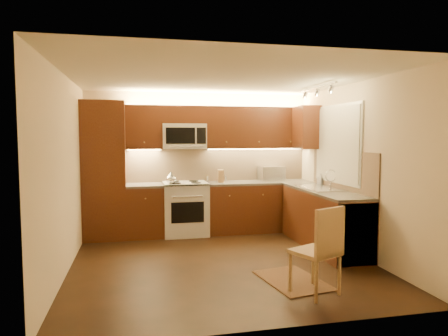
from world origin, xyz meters
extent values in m
cube|color=black|center=(0.00, 0.00, 0.00)|extent=(4.00, 4.00, 0.01)
cube|color=beige|center=(0.00, 0.00, 2.50)|extent=(4.00, 4.00, 0.01)
cube|color=beige|center=(0.00, 2.00, 1.25)|extent=(4.00, 0.01, 2.50)
cube|color=beige|center=(0.00, -2.00, 1.25)|extent=(4.00, 0.01, 2.50)
cube|color=beige|center=(-2.00, 0.00, 1.25)|extent=(0.01, 4.00, 2.50)
cube|color=beige|center=(2.00, 0.00, 1.25)|extent=(0.01, 4.00, 2.50)
cube|color=#42180E|center=(-1.65, 1.70, 1.15)|extent=(0.70, 0.60, 2.30)
cube|color=#42180E|center=(-0.99, 1.70, 0.43)|extent=(0.62, 0.60, 0.86)
cube|color=#3B3836|center=(-0.99, 1.70, 0.88)|extent=(0.62, 0.60, 0.04)
cube|color=#42180E|center=(1.04, 1.70, 0.43)|extent=(1.92, 0.60, 0.86)
cube|color=#3B3836|center=(1.04, 1.70, 0.88)|extent=(1.92, 0.60, 0.04)
cube|color=#42180E|center=(1.70, 0.40, 0.43)|extent=(0.60, 2.00, 0.86)
cube|color=#3B3836|center=(1.70, 0.40, 0.88)|extent=(0.60, 2.00, 0.04)
cube|color=silver|center=(1.70, -0.30, 0.43)|extent=(0.58, 0.60, 0.84)
cube|color=tan|center=(0.35, 1.99, 1.20)|extent=(3.30, 0.02, 0.60)
cube|color=tan|center=(1.99, 0.40, 1.20)|extent=(0.02, 2.00, 0.60)
cube|color=#42180E|center=(-0.99, 1.82, 1.88)|extent=(0.62, 0.35, 0.75)
cube|color=#42180E|center=(1.04, 1.82, 1.88)|extent=(1.92, 0.35, 0.75)
cube|color=#42180E|center=(-0.30, 1.82, 2.09)|extent=(0.76, 0.35, 0.31)
cube|color=#42180E|center=(1.82, 1.40, 1.88)|extent=(0.35, 0.50, 0.75)
cube|color=silver|center=(1.99, 0.55, 1.60)|extent=(0.03, 1.44, 1.24)
cube|color=silver|center=(1.97, 0.55, 1.60)|extent=(0.02, 1.36, 1.16)
cube|color=silver|center=(1.55, 0.40, 2.46)|extent=(0.04, 1.20, 0.03)
cube|color=silver|center=(1.31, 1.81, 1.03)|extent=(0.47, 0.36, 0.27)
cube|color=#A8774B|center=(0.35, 1.75, 1.01)|extent=(0.12, 0.17, 0.22)
cylinder|color=silver|center=(0.14, 1.92, 0.95)|extent=(0.05, 0.05, 0.10)
cylinder|color=olive|center=(0.14, 1.93, 0.95)|extent=(0.06, 0.06, 0.10)
cylinder|color=silver|center=(0.47, 1.91, 0.95)|extent=(0.06, 0.06, 0.10)
cylinder|color=#9A5C2E|center=(0.39, 1.94, 0.94)|extent=(0.05, 0.05, 0.08)
imported|color=silver|center=(1.94, 1.04, 0.99)|extent=(0.11, 0.11, 0.19)
cube|color=black|center=(0.67, -0.90, 0.01)|extent=(0.77, 1.03, 0.01)
camera|label=1|loc=(-1.12, -5.35, 1.73)|focal=32.64mm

